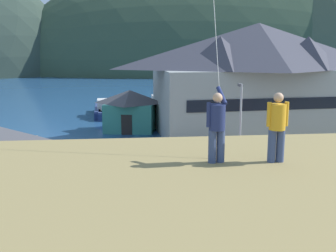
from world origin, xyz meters
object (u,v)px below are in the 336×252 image
at_px(parked_car_lone_by_shed, 83,205).
at_px(parking_light_pole, 240,118).
at_px(moored_boat_inner_slip, 104,110).
at_px(moored_boat_wharfside, 106,112).
at_px(parked_car_mid_row_far, 185,206).
at_px(parked_car_back_row_right, 109,177).
at_px(person_companion, 277,125).
at_px(harbor_lodge, 258,75).
at_px(parked_car_front_row_silver, 318,192).
at_px(parked_car_mid_row_near, 319,163).
at_px(wharf_dock, 132,111).
at_px(person_kite_flyer, 217,125).
at_px(storage_shed_waterside, 130,110).
at_px(moored_boat_outer_mooring, 159,105).
at_px(parked_car_mid_row_center, 200,172).

relative_size(parked_car_lone_by_shed, parking_light_pole, 0.70).
bearing_deg(moored_boat_inner_slip, moored_boat_wharfside, -79.05).
distance_m(parked_car_mid_row_far, parking_light_pole, 12.08).
xyz_separation_m(parked_car_back_row_right, person_companion, (4.82, -15.47, 6.21)).
height_order(parked_car_back_row_right, parked_car_lone_by_shed, same).
distance_m(harbor_lodge, parking_light_pole, 12.75).
height_order(parked_car_lone_by_shed, parked_car_front_row_silver, same).
distance_m(harbor_lodge, parked_car_mid_row_near, 15.96).
height_order(moored_boat_wharfside, parked_car_mid_row_far, moored_boat_wharfside).
height_order(moored_boat_wharfside, parked_car_mid_row_near, moored_boat_wharfside).
height_order(wharf_dock, parked_car_back_row_right, parked_car_back_row_right).
xyz_separation_m(parked_car_mid_row_far, person_kite_flyer, (-0.71, -10.11, 6.23)).
bearing_deg(harbor_lodge, person_companion, -107.00).
relative_size(moored_boat_wharfside, parked_car_mid_row_far, 1.40).
height_order(storage_shed_waterside, parked_car_lone_by_shed, storage_shed_waterside).
bearing_deg(person_companion, moored_boat_inner_slip, 98.24).
relative_size(harbor_lodge, moored_boat_inner_slip, 2.84).
bearing_deg(parked_car_mid_row_far, person_kite_flyer, -94.00).
bearing_deg(parked_car_front_row_silver, person_kite_flyer, -126.55).
bearing_deg(parking_light_pole, moored_boat_outer_mooring, 98.46).
height_order(moored_boat_inner_slip, person_kite_flyer, person_kite_flyer).
bearing_deg(parked_car_back_row_right, moored_boat_outer_mooring, 79.84).
xyz_separation_m(storage_shed_waterside, parked_car_back_row_right, (-1.60, -18.63, -1.20)).
distance_m(storage_shed_waterside, parking_light_pole, 15.85).
bearing_deg(person_companion, parked_car_mid_row_far, 94.35).
bearing_deg(parked_car_lone_by_shed, moored_boat_inner_slip, 90.75).
height_order(wharf_dock, parked_car_mid_row_near, parked_car_mid_row_near).
distance_m(moored_boat_wharfside, parked_car_front_row_silver, 33.60).
relative_size(parked_car_front_row_silver, person_kite_flyer, 2.30).
relative_size(storage_shed_waterside, parked_car_back_row_right, 1.46).
xyz_separation_m(wharf_dock, parked_car_back_row_right, (-2.00, -29.37, 0.71)).
bearing_deg(person_companion, moored_boat_outer_mooring, 88.91).
bearing_deg(parking_light_pole, parked_car_lone_by_shed, -138.15).
bearing_deg(parked_car_front_row_silver, moored_boat_inner_slip, 112.15).
bearing_deg(moored_boat_wharfside, parked_car_mid_row_near, -58.50).
bearing_deg(parked_car_back_row_right, moored_boat_wharfside, 92.65).
xyz_separation_m(moored_boat_inner_slip, parked_car_back_row_right, (1.58, -28.67, 0.34)).
bearing_deg(moored_boat_wharfside, harbor_lodge, -33.06).
distance_m(wharf_dock, person_companion, 45.46).
height_order(moored_boat_inner_slip, parking_light_pole, parking_light_pole).
height_order(moored_boat_wharfside, parked_car_lone_by_shed, moored_boat_wharfside).
height_order(moored_boat_outer_mooring, person_companion, person_companion).
xyz_separation_m(harbor_lodge, parking_light_pole, (-4.92, -11.54, -2.29)).
distance_m(parked_car_mid_row_center, parked_car_mid_row_near, 8.61).
height_order(parked_car_mid_row_center, person_companion, person_companion).
xyz_separation_m(parked_car_lone_by_shed, person_kite_flyer, (4.47, -10.73, 6.23)).
height_order(moored_boat_inner_slip, parked_car_front_row_silver, moored_boat_inner_slip).
xyz_separation_m(harbor_lodge, parked_car_mid_row_center, (-8.78, -16.25, -4.91)).
bearing_deg(storage_shed_waterside, parked_car_mid_row_near, -53.33).
relative_size(harbor_lodge, parked_car_lone_by_shed, 5.16).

